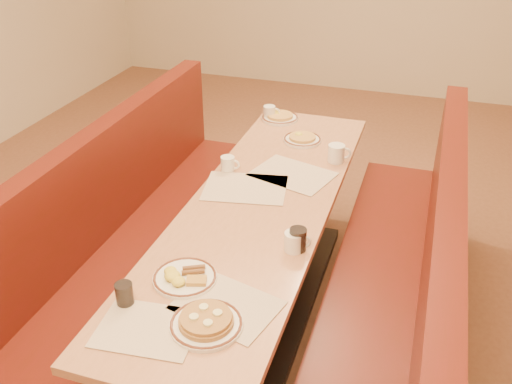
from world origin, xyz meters
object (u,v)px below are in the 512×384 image
(coffee_mug_a, at_px, (295,241))
(coffee_mug_b, at_px, (228,164))
(soda_tumbler_near, at_px, (124,294))
(diner_table, at_px, (259,264))
(coffee_mug_d, at_px, (270,112))
(eggs_plate, at_px, (184,277))
(coffee_mug_c, at_px, (337,153))
(soda_tumbler_mid, at_px, (298,240))
(pancake_plate, at_px, (206,322))
(booth_left, at_px, (138,242))
(booth_right, at_px, (397,293))

(coffee_mug_a, distance_m, coffee_mug_b, 0.83)
(coffee_mug_a, height_order, soda_tumbler_near, soda_tumbler_near)
(diner_table, distance_m, coffee_mug_d, 1.21)
(eggs_plate, bearing_deg, diner_table, 80.89)
(diner_table, relative_size, coffee_mug_c, 18.55)
(soda_tumbler_near, bearing_deg, soda_tumbler_mid, 45.61)
(coffee_mug_b, bearing_deg, coffee_mug_c, 25.70)
(pancake_plate, height_order, coffee_mug_c, coffee_mug_c)
(diner_table, distance_m, pancake_plate, 0.99)
(coffee_mug_b, distance_m, coffee_mug_c, 0.63)
(coffee_mug_b, height_order, coffee_mug_d, coffee_mug_d)
(coffee_mug_d, bearing_deg, coffee_mug_b, -105.15)
(coffee_mug_b, bearing_deg, coffee_mug_a, -51.67)
(pancake_plate, height_order, eggs_plate, pancake_plate)
(eggs_plate, distance_m, coffee_mug_c, 1.33)
(coffee_mug_a, xyz_separation_m, coffee_mug_b, (-0.54, 0.63, -0.00))
(booth_left, height_order, soda_tumbler_near, booth_left)
(booth_left, bearing_deg, coffee_mug_d, 67.52)
(eggs_plate, relative_size, soda_tumbler_near, 2.77)
(booth_right, xyz_separation_m, coffee_mug_d, (-1.01, 1.10, 0.43))
(booth_right, distance_m, soda_tumbler_mid, 0.71)
(coffee_mug_a, bearing_deg, soda_tumbler_mid, 20.67)
(coffee_mug_c, xyz_separation_m, coffee_mug_d, (-0.55, 0.51, -0.01))
(eggs_plate, bearing_deg, pancake_plate, -49.74)
(booth_right, relative_size, eggs_plate, 9.45)
(coffee_mug_b, relative_size, soda_tumbler_near, 1.15)
(coffee_mug_c, xyz_separation_m, soda_tumbler_mid, (0.00, -0.92, -0.00))
(soda_tumbler_mid, bearing_deg, booth_right, 35.68)
(booth_right, distance_m, pancake_plate, 1.19)
(booth_left, bearing_deg, coffee_mug_a, -18.46)
(diner_table, height_order, coffee_mug_c, coffee_mug_c)
(pancake_plate, xyz_separation_m, eggs_plate, (-0.19, 0.22, -0.01))
(coffee_mug_a, bearing_deg, coffee_mug_d, 94.97)
(pancake_plate, bearing_deg, coffee_mug_a, 71.92)
(eggs_plate, xyz_separation_m, coffee_mug_b, (-0.17, 0.98, 0.03))
(coffee_mug_b, bearing_deg, soda_tumbler_near, -92.02)
(soda_tumbler_near, bearing_deg, coffee_mug_d, 90.30)
(booth_right, relative_size, pancake_plate, 9.15)
(booth_left, relative_size, coffee_mug_a, 21.09)
(eggs_plate, height_order, soda_tumbler_mid, soda_tumbler_mid)
(coffee_mug_d, bearing_deg, eggs_plate, -99.77)
(pancake_plate, distance_m, coffee_mug_d, 2.04)
(booth_right, bearing_deg, soda_tumbler_mid, -144.32)
(booth_right, relative_size, coffee_mug_c, 18.55)
(eggs_plate, xyz_separation_m, coffee_mug_d, (-0.17, 1.78, 0.03))
(eggs_plate, height_order, coffee_mug_d, coffee_mug_d)
(booth_right, bearing_deg, coffee_mug_c, 127.46)
(eggs_plate, bearing_deg, coffee_mug_d, 95.38)
(diner_table, bearing_deg, booth_left, 180.00)
(diner_table, height_order, coffee_mug_d, coffee_mug_d)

